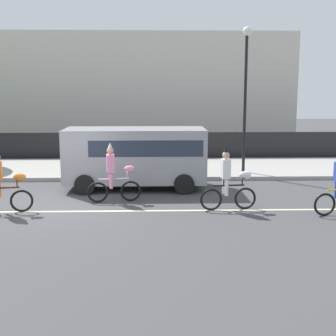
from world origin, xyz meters
TOP-DOWN VIEW (x-y plane):
  - ground_plane at (0.00, 0.00)m, footprint 80.00×80.00m
  - road_centre_line at (0.00, -0.50)m, footprint 36.00×0.14m
  - sidewalk_curb at (0.00, 6.50)m, footprint 60.00×5.00m
  - fence_line at (0.00, 9.40)m, footprint 40.00×0.08m
  - building_backdrop at (-2.59, 18.00)m, footprint 28.00×8.00m
  - parade_cyclist_orange at (-1.60, -0.60)m, footprint 1.70×0.54m
  - parade_cyclist_pink at (1.54, 0.65)m, footprint 1.71×0.52m
  - parade_cyclist_zebra at (5.03, -0.45)m, footprint 1.72×0.50m
  - parked_van_grey at (2.21, 2.70)m, footprint 5.00×2.22m
  - street_lamp_post at (6.53, 5.09)m, footprint 0.36×0.36m

SIDE VIEW (x-z plane):
  - ground_plane at x=0.00m, z-range 0.00..0.00m
  - road_centre_line at x=0.00m, z-range 0.00..0.01m
  - sidewalk_curb at x=0.00m, z-range 0.00..0.15m
  - fence_line at x=0.00m, z-range 0.00..1.40m
  - parade_cyclist_orange at x=-1.60m, z-range -0.12..1.80m
  - parade_cyclist_pink at x=1.54m, z-range -0.12..1.80m
  - parade_cyclist_zebra at x=5.03m, z-range -0.12..1.80m
  - parked_van_grey at x=2.21m, z-range 0.19..2.37m
  - building_backdrop at x=-2.59m, z-range 0.00..6.89m
  - street_lamp_post at x=6.53m, z-range 1.06..6.92m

